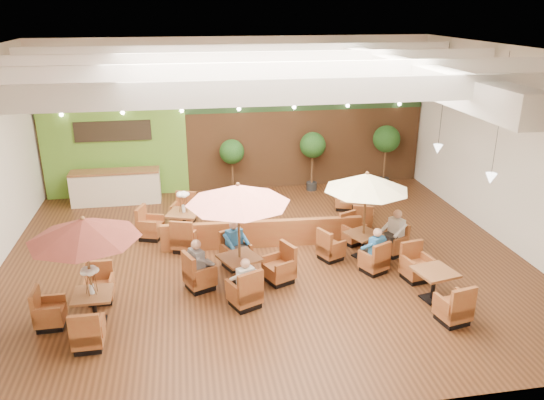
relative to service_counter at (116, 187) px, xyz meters
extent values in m
plane|color=#381E0F|center=(4.40, -5.10, -0.58)|extent=(14.00, 14.00, 0.00)
cube|color=silver|center=(4.40, 0.90, 2.17)|extent=(14.00, 0.04, 5.50)
cube|color=silver|center=(4.40, -11.10, 2.17)|extent=(14.00, 0.04, 5.50)
cube|color=silver|center=(11.40, -5.10, 2.17)|extent=(0.04, 12.00, 5.50)
cube|color=white|center=(4.40, -5.10, 4.92)|extent=(14.00, 12.00, 0.04)
cube|color=brown|center=(4.40, 0.84, 1.02)|extent=(13.90, 0.10, 3.20)
cube|color=#1E3819|center=(4.40, 0.83, 2.47)|extent=(13.90, 0.12, 0.35)
cube|color=#598E29|center=(0.00, 0.78, 1.02)|extent=(5.00, 0.08, 3.20)
cube|color=black|center=(0.00, 0.70, 1.82)|extent=(2.60, 0.08, 0.70)
cube|color=white|center=(7.90, -5.10, 4.37)|extent=(0.60, 11.00, 0.60)
cube|color=white|center=(4.40, -9.10, 4.57)|extent=(13.60, 0.12, 0.45)
cube|color=white|center=(4.40, -6.40, 4.57)|extent=(13.60, 0.12, 0.45)
cube|color=white|center=(4.40, -3.80, 4.57)|extent=(13.60, 0.12, 0.45)
cube|color=white|center=(4.40, -1.10, 4.57)|extent=(13.60, 0.12, 0.45)
cylinder|color=black|center=(10.20, -6.10, 3.32)|extent=(0.01, 0.01, 3.20)
cone|color=white|center=(10.20, -6.10, 1.72)|extent=(0.28, 0.28, 0.28)
cylinder|color=black|center=(10.20, -3.10, 3.32)|extent=(0.01, 0.01, 3.20)
cone|color=white|center=(10.20, -3.10, 1.72)|extent=(0.28, 0.28, 0.28)
sphere|color=#FFEAC6|center=(-1.60, 0.60, 2.47)|extent=(0.14, 0.14, 0.14)
sphere|color=#FFEAC6|center=(0.40, 0.60, 2.47)|extent=(0.14, 0.14, 0.14)
sphere|color=#FFEAC6|center=(2.40, 0.60, 2.47)|extent=(0.14, 0.14, 0.14)
sphere|color=#FFEAC6|center=(4.40, 0.60, 2.47)|extent=(0.14, 0.14, 0.14)
sphere|color=#FFEAC6|center=(6.40, 0.60, 2.47)|extent=(0.14, 0.14, 0.14)
sphere|color=#FFEAC6|center=(8.40, 0.60, 2.47)|extent=(0.14, 0.14, 0.14)
sphere|color=#FFEAC6|center=(10.40, 0.60, 2.47)|extent=(0.14, 0.14, 0.14)
cube|color=beige|center=(0.00, 0.00, -0.03)|extent=(3.00, 0.70, 1.10)
cube|color=brown|center=(0.00, 0.00, 0.57)|extent=(3.00, 0.75, 0.06)
cube|color=brown|center=(4.47, -4.35, -0.19)|extent=(5.73, 0.48, 0.79)
cube|color=brown|center=(0.28, -7.56, 0.11)|extent=(0.83, 0.83, 0.06)
cylinder|color=black|center=(0.28, -7.56, -0.22)|extent=(0.10, 0.10, 0.64)
cube|color=black|center=(0.28, -7.56, -0.56)|extent=(0.44, 0.44, 0.04)
cube|color=brown|center=(0.28, -8.48, -0.29)|extent=(0.60, 0.60, 0.31)
cube|color=brown|center=(0.28, -8.73, 0.00)|extent=(0.60, 0.10, 0.68)
cube|color=brown|center=(0.00, -8.48, -0.10)|extent=(0.08, 0.53, 0.27)
cube|color=brown|center=(0.56, -8.48, -0.10)|extent=(0.08, 0.53, 0.27)
cube|color=black|center=(0.28, -8.48, -0.52)|extent=(0.54, 0.54, 0.14)
cube|color=brown|center=(0.28, -6.64, -0.29)|extent=(0.60, 0.60, 0.31)
cube|color=brown|center=(0.28, -6.39, 0.00)|extent=(0.60, 0.10, 0.68)
cube|color=brown|center=(0.56, -6.64, -0.10)|extent=(0.08, 0.53, 0.27)
cube|color=brown|center=(0.00, -6.64, -0.10)|extent=(0.08, 0.53, 0.27)
cube|color=black|center=(0.28, -6.64, -0.52)|extent=(0.54, 0.54, 0.14)
cube|color=brown|center=(-0.64, -7.56, -0.29)|extent=(0.60, 0.60, 0.31)
cube|color=brown|center=(-0.39, -7.56, 0.00)|extent=(0.10, 0.60, 0.68)
cube|color=brown|center=(-0.64, -7.28, -0.10)|extent=(0.53, 0.08, 0.27)
cube|color=brown|center=(-0.64, -7.84, -0.10)|extent=(0.53, 0.08, 0.27)
cube|color=black|center=(-0.64, -7.56, -0.52)|extent=(0.54, 0.54, 0.14)
cylinder|color=brown|center=(0.28, -7.56, 0.63)|extent=(0.06, 0.06, 2.42)
cone|color=#532018|center=(0.28, -7.56, 1.66)|extent=(2.32, 2.32, 0.45)
sphere|color=brown|center=(0.28, -7.56, 1.89)|extent=(0.10, 0.10, 0.10)
cylinder|color=silver|center=(0.28, -7.56, 0.25)|extent=(0.10, 0.10, 0.22)
cube|color=brown|center=(3.58, -6.46, 0.16)|extent=(1.16, 1.16, 0.06)
cylinder|color=black|center=(3.58, -6.46, -0.20)|extent=(0.10, 0.10, 0.68)
cube|color=black|center=(3.58, -6.46, -0.56)|extent=(0.61, 0.61, 0.04)
cube|color=brown|center=(3.58, -7.44, -0.27)|extent=(0.85, 0.85, 0.33)
cube|color=brown|center=(3.47, -7.69, 0.04)|extent=(0.63, 0.35, 0.72)
cube|color=brown|center=(3.30, -7.57, -0.07)|extent=(0.31, 0.55, 0.29)
cube|color=brown|center=(3.85, -7.32, -0.07)|extent=(0.31, 0.55, 0.29)
cube|color=black|center=(3.58, -7.44, -0.51)|extent=(0.75, 0.75, 0.14)
cube|color=brown|center=(3.58, -5.48, -0.27)|extent=(0.85, 0.85, 0.33)
cube|color=brown|center=(3.69, -5.23, 0.04)|extent=(0.63, 0.35, 0.72)
cube|color=brown|center=(3.85, -5.36, -0.07)|extent=(0.31, 0.55, 0.29)
cube|color=brown|center=(3.30, -5.60, -0.07)|extent=(0.31, 0.55, 0.29)
cube|color=black|center=(3.58, -5.48, -0.51)|extent=(0.75, 0.75, 0.14)
cube|color=brown|center=(2.60, -6.46, -0.27)|extent=(0.85, 0.85, 0.33)
cube|color=brown|center=(2.84, -6.57, 0.04)|extent=(0.35, 0.63, 0.72)
cube|color=brown|center=(2.48, -6.19, -0.07)|extent=(0.55, 0.31, 0.29)
cube|color=brown|center=(2.72, -6.74, -0.07)|extent=(0.55, 0.31, 0.29)
cube|color=black|center=(2.60, -6.46, -0.51)|extent=(0.75, 0.75, 0.14)
cube|color=brown|center=(4.56, -6.46, -0.27)|extent=(0.85, 0.85, 0.33)
cube|color=brown|center=(4.32, -6.35, 0.04)|extent=(0.35, 0.63, 0.72)
cube|color=brown|center=(4.68, -6.74, -0.07)|extent=(0.55, 0.31, 0.29)
cube|color=brown|center=(4.44, -6.19, -0.07)|extent=(0.55, 0.31, 0.29)
cube|color=black|center=(4.56, -6.46, -0.51)|extent=(0.75, 0.75, 0.14)
cylinder|color=brown|center=(3.58, -6.46, 0.71)|extent=(0.06, 0.06, 2.59)
cone|color=#E97F70|center=(3.58, -6.46, 1.82)|extent=(2.48, 2.48, 0.45)
sphere|color=brown|center=(3.58, -6.46, 2.05)|extent=(0.10, 0.10, 0.10)
cube|color=brown|center=(7.07, -5.47, 0.10)|extent=(1.07, 1.07, 0.06)
cylinder|color=black|center=(7.07, -5.47, -0.23)|extent=(0.09, 0.09, 0.62)
cube|color=black|center=(7.07, -5.47, -0.56)|extent=(0.56, 0.56, 0.04)
cube|color=brown|center=(7.07, -6.37, -0.30)|extent=(0.78, 0.78, 0.30)
cube|color=brown|center=(6.97, -6.59, -0.02)|extent=(0.57, 0.33, 0.66)
cube|color=brown|center=(6.82, -6.48, -0.11)|extent=(0.28, 0.51, 0.27)
cube|color=brown|center=(7.32, -6.26, -0.11)|extent=(0.28, 0.51, 0.27)
cube|color=black|center=(7.07, -6.37, -0.52)|extent=(0.69, 0.69, 0.13)
cube|color=brown|center=(7.07, -4.57, -0.30)|extent=(0.78, 0.78, 0.30)
cube|color=brown|center=(7.17, -4.35, -0.02)|extent=(0.57, 0.33, 0.66)
cube|color=brown|center=(7.32, -4.46, -0.11)|extent=(0.28, 0.51, 0.27)
cube|color=brown|center=(6.82, -4.68, -0.11)|extent=(0.28, 0.51, 0.27)
cube|color=black|center=(7.07, -4.57, -0.52)|extent=(0.69, 0.69, 0.13)
cube|color=brown|center=(6.17, -5.47, -0.30)|extent=(0.78, 0.78, 0.30)
cube|color=brown|center=(6.39, -5.57, -0.02)|extent=(0.33, 0.57, 0.66)
cube|color=brown|center=(6.06, -5.22, -0.11)|extent=(0.51, 0.28, 0.27)
cube|color=brown|center=(6.28, -5.72, -0.11)|extent=(0.51, 0.28, 0.27)
cube|color=black|center=(6.17, -5.47, -0.52)|extent=(0.69, 0.69, 0.13)
cube|color=brown|center=(7.97, -5.47, -0.30)|extent=(0.78, 0.78, 0.30)
cube|color=brown|center=(7.74, -5.37, -0.02)|extent=(0.33, 0.57, 0.66)
cube|color=brown|center=(8.08, -5.72, -0.11)|extent=(0.51, 0.28, 0.27)
cube|color=brown|center=(7.86, -5.22, -0.11)|extent=(0.51, 0.28, 0.27)
cube|color=black|center=(7.97, -5.47, -0.52)|extent=(0.69, 0.69, 0.13)
cylinder|color=brown|center=(7.07, -5.47, 0.60)|extent=(0.06, 0.06, 2.37)
cone|color=beige|center=(7.07, -5.47, 1.60)|extent=(2.27, 2.27, 0.45)
sphere|color=brown|center=(7.07, -5.47, 1.83)|extent=(0.10, 0.10, 0.10)
cube|color=brown|center=(2.28, -3.26, 0.17)|extent=(1.13, 1.13, 0.06)
cylinder|color=black|center=(2.28, -3.26, -0.20)|extent=(0.10, 0.10, 0.69)
cube|color=black|center=(2.28, -3.26, -0.56)|extent=(0.60, 0.60, 0.04)
cube|color=brown|center=(2.28, -4.25, -0.27)|extent=(0.82, 0.82, 0.33)
cube|color=brown|center=(2.37, -4.51, 0.04)|extent=(0.65, 0.31, 0.73)
cube|color=brown|center=(2.00, -4.15, -0.06)|extent=(0.27, 0.57, 0.29)
cube|color=brown|center=(2.57, -4.35, -0.06)|extent=(0.27, 0.57, 0.29)
cube|color=black|center=(2.28, -4.25, -0.51)|extent=(0.73, 0.73, 0.15)
cube|color=brown|center=(2.28, -2.27, -0.27)|extent=(0.82, 0.82, 0.33)
cube|color=brown|center=(2.20, -2.02, 0.04)|extent=(0.65, 0.31, 0.73)
cube|color=brown|center=(2.57, -2.37, -0.06)|extent=(0.27, 0.57, 0.29)
cube|color=brown|center=(2.00, -2.17, -0.06)|extent=(0.27, 0.57, 0.29)
cube|color=black|center=(2.28, -2.27, -0.51)|extent=(0.73, 0.73, 0.15)
cube|color=brown|center=(1.29, -3.26, -0.27)|extent=(0.82, 0.82, 0.33)
cube|color=brown|center=(1.55, -3.17, 0.04)|extent=(0.31, 0.65, 0.73)
cube|color=brown|center=(1.39, -2.98, -0.06)|extent=(0.57, 0.27, 0.29)
cube|color=brown|center=(1.20, -3.55, -0.06)|extent=(0.57, 0.27, 0.29)
cube|color=black|center=(1.29, -3.26, -0.51)|extent=(0.73, 0.73, 0.15)
cylinder|color=silver|center=(2.28, -3.26, 0.31)|extent=(0.10, 0.10, 0.22)
cube|color=brown|center=(7.97, -7.90, 0.14)|extent=(1.01, 1.01, 0.06)
cylinder|color=black|center=(7.97, -7.90, -0.21)|extent=(0.10, 0.10, 0.67)
cube|color=black|center=(7.97, -7.90, -0.56)|extent=(0.54, 0.54, 0.04)
cube|color=brown|center=(7.97, -8.86, -0.28)|extent=(0.74, 0.74, 0.32)
cube|color=brown|center=(7.92, -9.11, 0.02)|extent=(0.63, 0.22, 0.71)
cube|color=brown|center=(7.69, -8.91, -0.08)|extent=(0.19, 0.56, 0.28)
cube|color=brown|center=(8.26, -8.80, -0.08)|extent=(0.19, 0.56, 0.28)
cube|color=black|center=(7.97, -8.86, -0.51)|extent=(0.66, 0.66, 0.14)
cube|color=brown|center=(7.97, -6.94, -0.28)|extent=(0.74, 0.74, 0.32)
cube|color=brown|center=(8.03, -6.68, 0.02)|extent=(0.63, 0.22, 0.71)
cube|color=brown|center=(8.26, -6.88, -0.08)|extent=(0.19, 0.56, 0.28)
cube|color=brown|center=(7.69, -6.99, -0.08)|extent=(0.19, 0.56, 0.28)
cube|color=black|center=(7.97, -6.94, -0.51)|extent=(0.66, 0.66, 0.14)
cube|color=brown|center=(7.65, -2.85, 0.10)|extent=(1.05, 1.05, 0.06)
cylinder|color=black|center=(7.65, -2.85, -0.23)|extent=(0.10, 0.10, 0.63)
cube|color=black|center=(7.65, -2.85, -0.56)|extent=(0.56, 0.56, 0.04)
cube|color=brown|center=(7.65, -3.75, -0.30)|extent=(0.77, 0.77, 0.31)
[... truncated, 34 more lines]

